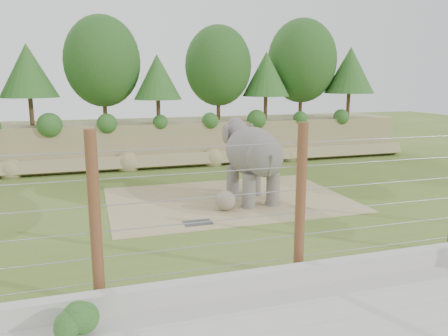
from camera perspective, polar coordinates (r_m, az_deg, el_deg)
name	(u,v)px	position (r m, az deg, el deg)	size (l,w,h in m)	color
ground	(241,222)	(15.78, 2.18, -7.09)	(90.00, 90.00, 0.00)	#44681E
back_embankment	(182,97)	(27.37, -5.57, 9.20)	(30.00, 5.52, 8.77)	#9A8D60
dirt_patch	(228,199)	(18.65, 0.55, -4.12)	(10.00, 7.00, 0.02)	tan
drain_grate	(198,223)	(15.64, -3.45, -7.14)	(1.00, 0.60, 0.03)	#262628
elephant	(252,163)	(18.11, 3.74, 0.67)	(1.73, 4.04, 3.27)	#625F59
stone_ball	(226,200)	(16.99, 0.20, -4.27)	(0.78, 0.78, 0.78)	gray
retaining_wall	(307,274)	(11.43, 10.83, -13.40)	(26.00, 0.35, 0.50)	beige
walkway	(353,324)	(10.03, 16.44, -19.01)	(26.00, 4.00, 0.01)	beige
barrier_fence	(301,201)	(11.24, 9.96, -4.28)	(20.26, 0.26, 4.00)	brown
walkway_shrub	(75,322)	(9.52, -18.83, -18.53)	(0.68, 0.68, 0.68)	#28591F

